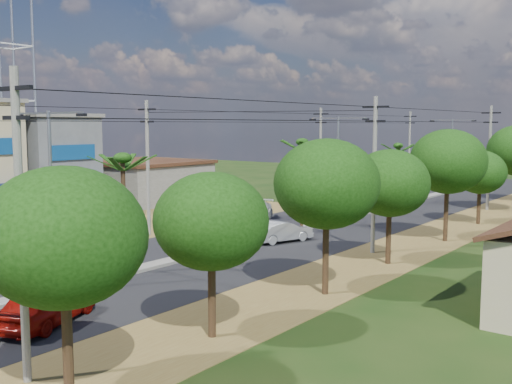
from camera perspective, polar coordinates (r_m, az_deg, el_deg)
ground at (r=28.37m, az=-18.57°, el=-9.04°), size 160.00×160.00×0.00m
road at (r=38.52m, az=0.28°, el=-4.61°), size 12.00×110.00×0.04m
median at (r=40.90m, az=2.82°, el=-3.87°), size 1.00×90.00×0.18m
dirt_lot_west at (r=44.95m, az=-20.87°, el=-3.45°), size 18.00×46.00×0.04m
dirt_shoulder_east at (r=34.18m, az=11.78°, el=-6.19°), size 5.00×90.00×0.03m
shophouse_grey at (r=53.54m, az=-19.53°, el=2.60°), size 9.00×6.40×8.30m
low_shed at (r=59.01m, az=-10.78°, el=1.04°), size 10.40×10.40×3.95m
tree_east_a at (r=16.41m, az=-17.85°, el=-4.13°), size 4.40×4.40×6.37m
tree_east_b at (r=20.57m, az=-4.28°, el=-2.81°), size 4.00×4.00×5.83m
tree_east_c at (r=25.86m, az=6.74°, el=0.75°), size 4.60×4.60×6.83m
tree_east_d at (r=32.23m, az=12.63°, el=0.82°), size 4.20×4.20×6.13m
tree_east_e at (r=39.50m, az=17.81°, el=2.77°), size 4.80×4.80×7.14m
tree_east_f at (r=47.29m, az=20.57°, el=1.76°), size 3.80×3.80×5.52m
palm_median_near at (r=29.84m, az=-12.58°, el=2.69°), size 2.00×2.00×6.15m
palm_median_mid at (r=41.93m, az=4.42°, el=4.36°), size 2.00×2.00×6.55m
palm_median_far at (r=56.05m, az=13.38°, el=4.08°), size 2.00×2.00×5.85m
streetlight_near at (r=27.51m, az=-18.93°, el=0.62°), size 5.10×0.18×8.00m
streetlight_mid at (r=46.25m, az=7.79°, el=3.13°), size 5.10×0.18×8.00m
streetlight_far at (r=69.08m, az=18.13°, el=3.95°), size 5.10×0.18×8.00m
utility_pole_w_b at (r=40.41m, az=-10.27°, el=2.58°), size 1.60×0.24×9.00m
utility_pole_w_c at (r=57.54m, az=6.16°, el=3.77°), size 1.60×0.24×9.00m
utility_pole_w_d at (r=76.27m, az=14.40°, el=4.25°), size 1.60×0.24×9.00m
utility_pole_e_a at (r=18.03m, az=-21.51°, el=-2.48°), size 1.60×0.24×9.00m
utility_pole_e_b at (r=34.81m, az=11.19°, el=1.95°), size 1.60×0.24×9.00m
utility_pole_e_c at (r=55.37m, az=21.33°, el=3.26°), size 1.60×0.24×9.00m
car_red_near at (r=23.84m, az=-19.34°, el=-10.09°), size 3.42×4.91×1.55m
car_silver_mid at (r=37.91m, az=2.52°, el=-3.82°), size 2.61×4.25×1.32m
car_white_far at (r=45.98m, az=-0.29°, el=-1.90°), size 3.53×5.44×1.47m
car_parked_dark at (r=41.25m, az=-18.80°, el=-3.35°), size 3.96×2.13×1.28m
moto_rider_west_a at (r=39.99m, az=-6.94°, el=-3.60°), size 1.17×1.87×0.93m
moto_rider_west_b at (r=53.62m, az=5.80°, el=-1.05°), size 1.00×1.51×0.88m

